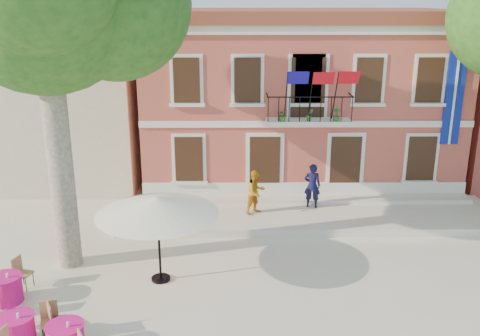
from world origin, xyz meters
The scene contains 9 objects.
ground centered at (0.00, 0.00, 0.00)m, with size 90.00×90.00×0.00m, color beige.
main_building centered at (2.00, 9.99, 3.78)m, with size 13.50×9.59×7.50m.
neighbor_west centered at (-9.50, 11.00, 3.22)m, with size 9.40×9.40×6.40m.
terrace centered at (2.00, 4.40, 0.15)m, with size 14.00×3.40×0.30m, color silver.
patio_umbrella centered at (-2.97, -0.16, 2.34)m, with size 3.51×3.51×2.61m.
pedestrian_navy centered at (2.16, 4.87, 1.16)m, with size 0.63×0.41×1.72m, color black.
pedestrian_orange centered at (0.00, 4.26, 1.13)m, with size 0.81×0.63×1.66m, color #BF8016.
cafe_table_0 centered at (-7.01, -1.32, 0.42)m, with size 0.92×1.96×0.95m.
cafe_table_2 centered at (-5.98, -3.24, 0.43)m, with size 1.83×1.79×0.95m.
Camera 1 is at (-0.73, -14.24, 7.94)m, focal length 40.00 mm.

